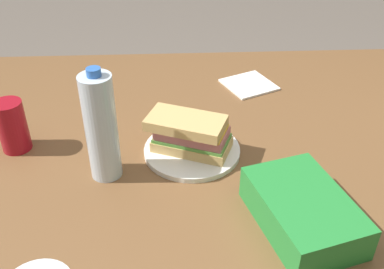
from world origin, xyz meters
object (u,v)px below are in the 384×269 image
chip_bag (303,211)px  soda_can_red (12,126)px  water_bottle_tall (101,128)px  paper_plate (192,150)px  sandwich (190,134)px  dining_table (231,187)px

chip_bag → soda_can_red: bearing=-130.7°
soda_can_red → water_bottle_tall: (-0.22, 0.10, 0.06)m
paper_plate → sandwich: bearing=4.6°
sandwich → water_bottle_tall: size_ratio=0.82×
sandwich → chip_bag: 0.31m
soda_can_red → chip_bag: bearing=155.2°
soda_can_red → water_bottle_tall: 0.25m
chip_bag → paper_plate: bearing=-157.0°
chip_bag → water_bottle_tall: (0.38, -0.17, 0.08)m
dining_table → sandwich: sandwich is taller
sandwich → soda_can_red: soda_can_red is taller
paper_plate → dining_table: bearing=160.3°
paper_plate → soda_can_red: (0.41, -0.04, 0.05)m
paper_plate → sandwich: size_ratio=1.08×
paper_plate → chip_bag: size_ratio=0.96×
sandwich → soda_can_red: 0.40m
sandwich → water_bottle_tall: 0.21m
sandwich → chip_bag: bearing=129.6°
paper_plate → water_bottle_tall: water_bottle_tall is taller
dining_table → chip_bag: (-0.10, 0.21, 0.12)m
dining_table → water_bottle_tall: bearing=7.1°
dining_table → water_bottle_tall: (0.28, 0.03, 0.20)m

